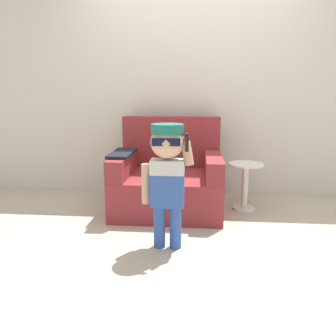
% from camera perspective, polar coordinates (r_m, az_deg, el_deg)
% --- Properties ---
extents(ground_plane, '(10.00, 10.00, 0.00)m').
position_cam_1_polar(ground_plane, '(3.36, 3.74, -7.78)').
color(ground_plane, '#BCB29E').
extents(wall_back, '(10.00, 0.05, 2.60)m').
position_cam_1_polar(wall_back, '(3.88, 4.28, 14.48)').
color(wall_back, silver).
rests_on(wall_back, ground_plane).
extents(armchair, '(1.09, 0.98, 0.94)m').
position_cam_1_polar(armchair, '(3.44, 0.13, -1.74)').
color(armchair, maroon).
rests_on(armchair, ground_plane).
extents(person_child, '(0.39, 0.30, 0.96)m').
position_cam_1_polar(person_child, '(2.43, -0.15, 0.14)').
color(person_child, '#3356AD').
rests_on(person_child, ground_plane).
extents(side_table, '(0.36, 0.36, 0.49)m').
position_cam_1_polar(side_table, '(3.47, 13.28, -2.34)').
color(side_table, white).
rests_on(side_table, ground_plane).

